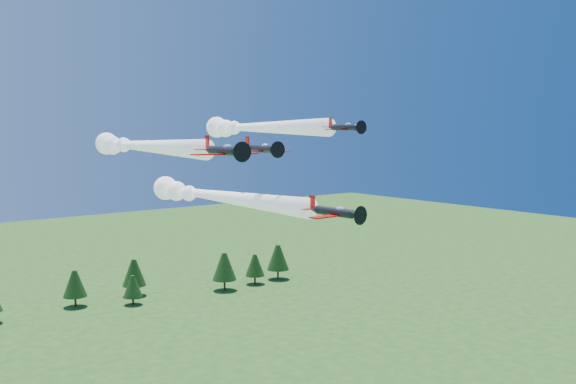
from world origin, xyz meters
TOP-DOWN VIEW (x-y plane):
  - plane_lead at (-1.53, 15.69)m, footprint 7.64×42.78m
  - plane_left at (-7.28, 27.32)m, footprint 8.76×47.27m
  - plane_right at (11.01, 23.88)m, footprint 7.29×40.92m
  - plane_slot at (0.44, 6.88)m, footprint 7.68×8.33m
  - treeline at (2.01, 110.21)m, footprint 171.95×21.29m

SIDE VIEW (x-z plane):
  - treeline at x=2.01m, z-range 0.93..12.72m
  - plane_lead at x=-1.53m, z-range 39.19..42.89m
  - plane_slot at x=0.44m, z-range 46.47..49.16m
  - plane_left at x=-7.28m, z-range 46.07..49.77m
  - plane_right at x=11.01m, z-range 48.79..52.49m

